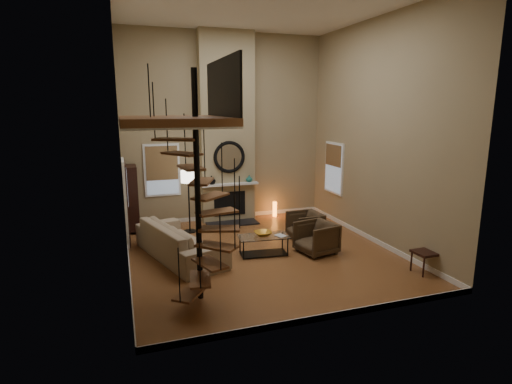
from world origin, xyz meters
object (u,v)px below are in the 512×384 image
object	(u,v)px
hutch	(131,198)
armchair_far	(319,238)
sofa	(179,240)
side_chair	(429,248)
armchair_near	(308,226)
accent_lamp	(275,209)
coffee_table	(264,243)
floor_lamp	(188,181)

from	to	relation	value
hutch	armchair_far	world-z (taller)	hutch
sofa	side_chair	size ratio (longest dim) A/B	2.86
hutch	armchair_far	xyz separation A→B (m)	(4.13, -3.14, -0.60)
armchair_near	accent_lamp	xyz separation A→B (m)	(-0.04, 2.27, -0.10)
sofa	armchair_near	bearing A→B (deg)	-103.02
armchair_far	coffee_table	bearing A→B (deg)	-112.93
armchair_near	side_chair	distance (m)	3.14
hutch	side_chair	size ratio (longest dim) A/B	1.83
coffee_table	floor_lamp	world-z (taller)	floor_lamp
coffee_table	floor_lamp	bearing A→B (deg)	120.09
sofa	side_chair	distance (m)	5.42
hutch	side_chair	world-z (taller)	hutch
armchair_far	sofa	bearing A→B (deg)	-114.85
hutch	sofa	xyz separation A→B (m)	(0.95, -2.42, -0.55)
hutch	sofa	size ratio (longest dim) A/B	0.64
coffee_table	sofa	bearing A→B (deg)	165.87
hutch	accent_lamp	xyz separation A→B (m)	(4.27, 0.11, -0.70)
sofa	armchair_near	world-z (taller)	sofa
accent_lamp	side_chair	xyz separation A→B (m)	(1.46, -5.07, 0.28)
sofa	coffee_table	bearing A→B (deg)	-121.54
sofa	accent_lamp	bearing A→B (deg)	-70.19
coffee_table	side_chair	xyz separation A→B (m)	(2.90, -2.06, 0.24)
armchair_near	hutch	bearing A→B (deg)	-119.30
floor_lamp	sofa	bearing A→B (deg)	-106.68
side_chair	armchair_far	bearing A→B (deg)	131.47
side_chair	sofa	bearing A→B (deg)	152.09
armchair_far	side_chair	world-z (taller)	side_chair
floor_lamp	accent_lamp	distance (m)	3.09
coffee_table	floor_lamp	xyz separation A→B (m)	(-1.34, 2.31, 1.13)
accent_lamp	coffee_table	bearing A→B (deg)	-115.62
floor_lamp	armchair_near	bearing A→B (deg)	-29.24
hutch	floor_lamp	xyz separation A→B (m)	(1.49, -0.58, 0.46)
sofa	armchair_far	xyz separation A→B (m)	(3.19, -0.73, -0.04)
armchair_near	armchair_far	xyz separation A→B (m)	(-0.18, -0.98, 0.00)
armchair_near	accent_lamp	distance (m)	2.27
hutch	accent_lamp	world-z (taller)	hutch
hutch	armchair_far	distance (m)	5.23
accent_lamp	floor_lamp	bearing A→B (deg)	-165.99
armchair_near	floor_lamp	bearing A→B (deg)	-121.91
armchair_far	floor_lamp	world-z (taller)	floor_lamp
coffee_table	accent_lamp	distance (m)	3.33
hutch	side_chair	distance (m)	7.59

